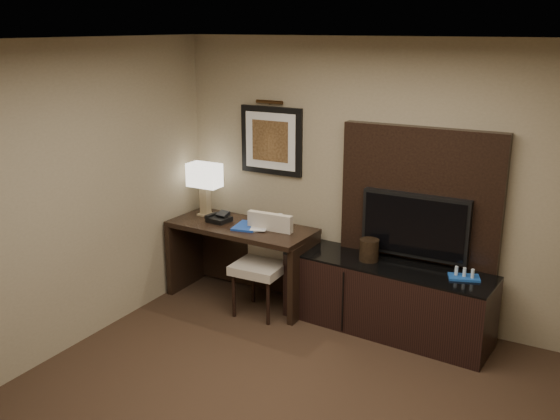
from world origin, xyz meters
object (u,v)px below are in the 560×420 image
Objects in this scene: credenza at (386,297)px; tv at (415,226)px; water_bottle at (280,222)px; ice_bucket at (369,250)px; desk at (242,262)px; minibar_tray at (464,273)px; desk_phone at (219,217)px; desk_chair at (260,266)px; table_lamp at (205,187)px.

credenza is 0.73m from tv.
water_bottle is at bearing -175.30° from credenza.
tv is 0.48m from ice_bucket.
credenza is at bearing 4.30° from desk.
tv is 3.80× the size of minibar_tray.
tv is at bearing 8.71° from water_bottle.
ice_bucket is 0.89m from minibar_tray.
credenza is 9.03× the size of desk_phone.
minibar_tray is at bearing -20.62° from tv.
ice_bucket is (0.95, 0.01, -0.13)m from water_bottle.
desk is 1.52× the size of desk_chair.
desk_chair is 0.48m from water_bottle.
desk_chair reaches higher than ice_bucket.
desk_phone is at bearing -178.86° from minibar_tray.
table_lamp is 2.82m from minibar_tray.
desk is at bearing -172.17° from tv.
ice_bucket is (1.65, 0.06, -0.09)m from desk_phone.
table_lamp is at bearing 175.34° from water_bottle.
water_bottle is (0.96, -0.08, -0.22)m from table_lamp.
table_lamp is 2.36× the size of minibar_tray.
table_lamp is at bearing 158.14° from desk_chair.
water_bottle is at bearing -179.84° from minibar_tray.
desk_chair is 1.62× the size of table_lamp.
ice_bucket is at bearing 9.12° from desk_phone.
desk_phone is 0.70m from water_bottle.
desk_chair is at bearing -164.18° from credenza.
minibar_tray is (1.92, 0.25, 0.22)m from desk_chair.
tv is 4.88× the size of ice_bucket.
desk_phone reaches higher than desk.
desk_phone is 1.24× the size of water_bottle.
minibar_tray is (1.83, 0.01, -0.18)m from water_bottle.
ice_bucket reaches higher than minibar_tray.
ice_bucket is (-0.19, 0.00, 0.44)m from credenza.
minibar_tray is at bearing 5.71° from desk_chair.
desk is 8.76× the size of water_bottle.
ice_bucket is at bearing -152.99° from tv.
desk_phone is 1.65m from ice_bucket.
credenza is at bearing -1.01° from ice_bucket.
water_bottle is 1.84m from minibar_tray.
tv reaches higher than minibar_tray.
desk is at bearing -174.86° from water_bottle.
water_bottle reaches higher than credenza.
desk_chair is at bearing -172.66° from minibar_tray.
desk_chair is 3.82× the size of minibar_tray.
table_lamp is (-2.27, -0.12, 0.11)m from tv.
table_lamp is at bearing 178.50° from minibar_tray.
desk is 5.80× the size of minibar_tray.
desk_chair reaches higher than desk.
desk_phone is at bearing -177.93° from ice_bucket.
credenza is at bearing 0.55° from water_bottle.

